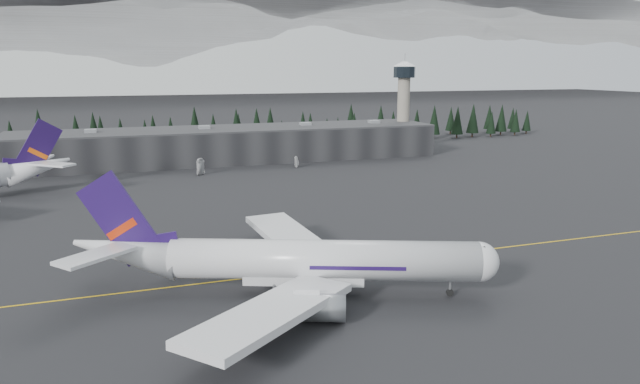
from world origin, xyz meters
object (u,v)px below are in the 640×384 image
object	(u,v)px
gse_vehicle_a	(200,173)
gse_vehicle_b	(297,165)
jet_main	(286,260)
control_tower	(404,96)
terminal	(231,144)

from	to	relation	value
gse_vehicle_a	gse_vehicle_b	xyz separation A→B (m)	(34.78, 3.54, -0.10)
jet_main	gse_vehicle_b	size ratio (longest dim) A/B	15.80
control_tower	jet_main	xyz separation A→B (m)	(-91.21, -138.78, -17.85)
control_tower	gse_vehicle_b	xyz separation A→B (m)	(-55.80, -26.80, -22.71)
control_tower	gse_vehicle_a	bearing A→B (deg)	-161.48
terminal	jet_main	distance (m)	136.74
jet_main	gse_vehicle_b	distance (m)	117.54
control_tower	gse_vehicle_a	xyz separation A→B (m)	(-90.58, -30.34, -22.61)
jet_main	gse_vehicle_a	world-z (taller)	jet_main
gse_vehicle_a	gse_vehicle_b	size ratio (longest dim) A/B	1.40
terminal	gse_vehicle_a	size ratio (longest dim) A/B	28.01
control_tower	gse_vehicle_a	distance (m)	98.17
jet_main	terminal	bearing A→B (deg)	104.35
gse_vehicle_a	jet_main	bearing A→B (deg)	-118.57
jet_main	gse_vehicle_b	world-z (taller)	jet_main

